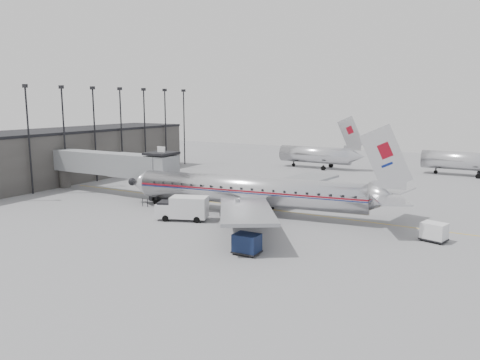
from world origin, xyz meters
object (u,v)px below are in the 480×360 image
object	(u,v)px
airliner	(255,191)
baggage_cart_navy	(247,243)
service_van	(183,208)
ramp_worker	(173,196)
baggage_cart_white	(434,231)

from	to	relation	value
airliner	baggage_cart_navy	xyz separation A→B (m)	(6.19, -13.09, -1.76)
airliner	service_van	xyz separation A→B (m)	(-5.57, -6.42, -1.33)
airliner	service_van	world-z (taller)	airliner
baggage_cart_navy	airliner	bearing A→B (deg)	114.80
ramp_worker	baggage_cart_navy	bearing A→B (deg)	-63.46
airliner	service_van	bearing A→B (deg)	-138.97
service_van	ramp_worker	size ratio (longest dim) A/B	3.31
service_van	baggage_cart_white	distance (m)	25.74
airliner	baggage_cart_white	xyz separation A→B (m)	(19.60, -1.09, -1.77)
baggage_cart_navy	ramp_worker	xyz separation A→B (m)	(-18.11, 13.00, -0.04)
ramp_worker	service_van	bearing A→B (deg)	-72.67
service_van	baggage_cart_navy	world-z (taller)	service_van
service_van	ramp_worker	world-z (taller)	service_van
baggage_cart_white	service_van	bearing A→B (deg)	-152.74
baggage_cart_white	ramp_worker	size ratio (longest dim) A/B	1.44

